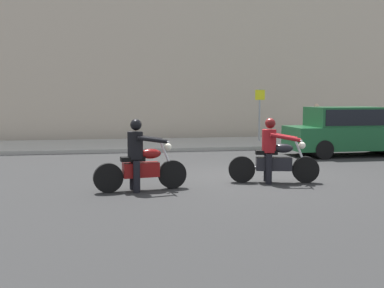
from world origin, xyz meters
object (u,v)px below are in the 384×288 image
(motorcycle_with_rider_black_leather, at_px, (140,161))
(pedestrian_bystander, at_px, (316,119))
(motorcycle_with_rider_crimson, at_px, (273,156))
(parked_sedan_forest_green, at_px, (348,131))
(street_sign_post, at_px, (260,109))

(motorcycle_with_rider_black_leather, relative_size, pedestrian_bystander, 1.27)
(motorcycle_with_rider_crimson, height_order, pedestrian_bystander, pedestrian_bystander)
(motorcycle_with_rider_crimson, bearing_deg, parked_sedan_forest_green, 45.82)
(parked_sedan_forest_green, bearing_deg, motorcycle_with_rider_crimson, -134.18)
(motorcycle_with_rider_crimson, relative_size, street_sign_post, 0.95)
(motorcycle_with_rider_crimson, bearing_deg, pedestrian_bystander, 59.28)
(motorcycle_with_rider_black_leather, height_order, parked_sedan_forest_green, parked_sedan_forest_green)
(motorcycle_with_rider_black_leather, bearing_deg, motorcycle_with_rider_crimson, 6.94)
(motorcycle_with_rider_black_leather, distance_m, parked_sedan_forest_green, 9.15)
(parked_sedan_forest_green, height_order, pedestrian_bystander, pedestrian_bystander)
(motorcycle_with_rider_crimson, relative_size, pedestrian_bystander, 1.31)
(motorcycle_with_rider_black_leather, xyz_separation_m, parked_sedan_forest_green, (7.68, 4.97, 0.23))
(motorcycle_with_rider_crimson, xyz_separation_m, motorcycle_with_rider_black_leather, (-3.23, -0.39, 0.01))
(parked_sedan_forest_green, bearing_deg, street_sign_post, 111.86)
(pedestrian_bystander, bearing_deg, motorcycle_with_rider_black_leather, -132.79)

